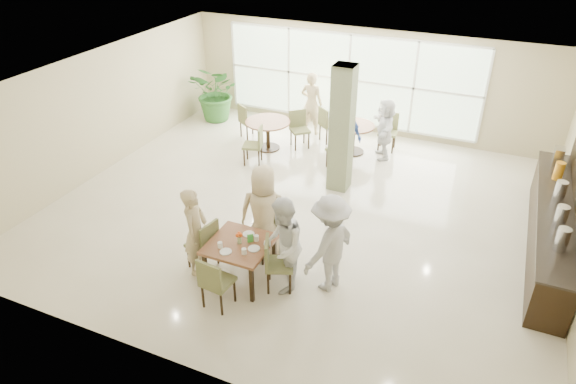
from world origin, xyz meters
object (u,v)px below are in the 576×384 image
at_px(buffet_counter, 553,225).
at_px(potted_plant, 217,93).
at_px(teen_far, 264,213).
at_px(teen_left, 196,231).
at_px(round_table_left, 268,127).
at_px(adult_b, 385,129).
at_px(adult_standing, 312,103).
at_px(adult_a, 344,134).
at_px(teen_right, 282,246).
at_px(main_table, 240,247).
at_px(round_table_right, 353,132).
at_px(teen_standing, 330,244).

distance_m(buffet_counter, potted_plant, 9.29).
bearing_deg(teen_far, teen_left, 28.04).
bearing_deg(round_table_left, adult_b, 13.76).
xyz_separation_m(round_table_left, adult_standing, (0.65, 1.37, 0.27)).
xyz_separation_m(teen_left, adult_standing, (-0.38, 6.34, 0.05)).
xyz_separation_m(buffet_counter, adult_standing, (-5.98, 3.26, 0.30)).
xyz_separation_m(adult_b, adult_standing, (-2.19, 0.68, 0.10)).
bearing_deg(potted_plant, adult_b, -5.37).
relative_size(teen_left, adult_a, 0.96).
bearing_deg(teen_left, adult_standing, -7.57).
bearing_deg(teen_left, teen_right, -94.56).
bearing_deg(main_table, adult_a, 86.93).
distance_m(main_table, adult_standing, 6.38).
bearing_deg(potted_plant, teen_right, -51.71).
bearing_deg(teen_left, round_table_right, -21.46).
distance_m(teen_right, adult_standing, 6.46).
distance_m(round_table_left, potted_plant, 2.45).
bearing_deg(teen_far, round_table_left, -80.99).
xyz_separation_m(round_table_left, teen_right, (2.56, -4.80, 0.26)).
bearing_deg(round_table_left, main_table, -69.53).
distance_m(adult_b, adult_standing, 2.30).
distance_m(teen_right, adult_b, 5.50).
relative_size(teen_right, adult_a, 1.01).
relative_size(buffet_counter, potted_plant, 2.88).
bearing_deg(adult_a, main_table, -70.71).
bearing_deg(buffet_counter, teen_far, -154.65).
bearing_deg(teen_standing, teen_left, -58.43).
bearing_deg(round_table_left, buffet_counter, -15.88).
height_order(main_table, adult_standing, adult_standing).
xyz_separation_m(teen_left, adult_a, (1.05, 4.79, 0.03)).
bearing_deg(teen_right, round_table_right, 164.70).
xyz_separation_m(teen_standing, adult_a, (-1.17, 4.29, -0.03)).
relative_size(round_table_right, buffet_counter, 0.22).
height_order(round_table_left, adult_a, adult_a).
xyz_separation_m(round_table_right, teen_standing, (1.18, -5.13, 0.31)).
distance_m(adult_a, adult_b, 1.16).
height_order(teen_standing, adult_a, teen_standing).
bearing_deg(buffet_counter, teen_left, -151.19).
bearing_deg(main_table, round_table_left, 110.47).
bearing_deg(round_table_right, teen_right, -84.85).
relative_size(main_table, round_table_right, 0.97).
distance_m(teen_left, adult_a, 4.90).
bearing_deg(teen_right, round_table_left, -172.35).
relative_size(teen_far, teen_right, 1.07).
distance_m(main_table, round_table_right, 5.56).
distance_m(main_table, teen_right, 0.76).
bearing_deg(round_table_right, teen_left, -100.50).
bearing_deg(teen_left, teen_far, -57.13).
relative_size(adult_b, adult_standing, 0.89).
bearing_deg(adult_standing, adult_b, 165.83).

